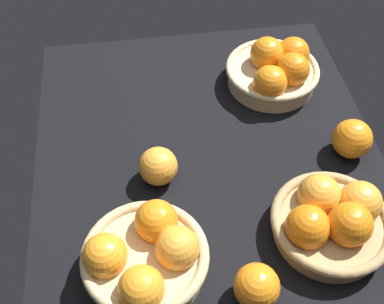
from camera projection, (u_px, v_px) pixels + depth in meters
market_tray at (209, 161)px, 100.86cm from camera, size 84.00×72.00×3.00cm
basket_near_right at (146, 258)px, 79.46cm from camera, size 21.53×21.53×11.14cm
basket_far_right at (332, 219)px, 85.12cm from camera, size 21.94×21.94×10.53cm
basket_far_left at (275, 70)px, 110.55cm from camera, size 21.83×21.83×11.06cm
loose_orange_front_gap at (352, 139)px, 97.38cm from camera, size 8.16×8.16×8.16cm
loose_orange_back_gap at (257, 286)px, 77.30cm from camera, size 7.69×7.69×7.69cm
loose_orange_side_gap at (158, 166)px, 93.13cm from camera, size 7.71×7.71×7.71cm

